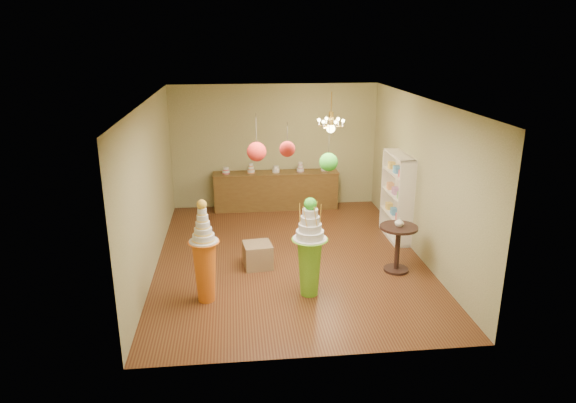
{
  "coord_description": "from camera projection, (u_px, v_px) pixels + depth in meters",
  "views": [
    {
      "loc": [
        -1.0,
        -9.03,
        4.08
      ],
      "look_at": [
        -0.02,
        0.0,
        1.13
      ],
      "focal_mm": 32.0,
      "sensor_mm": 36.0,
      "label": 1
    }
  ],
  "objects": [
    {
      "name": "pedestal_green",
      "position": [
        310.0,
        254.0,
        8.28
      ],
      "size": [
        0.58,
        0.58,
        1.67
      ],
      "rotation": [
        0.0,
        0.0,
        0.07
      ],
      "color": "#6EBE2A",
      "rests_on": "floor"
    },
    {
      "name": "ceiling",
      "position": [
        289.0,
        100.0,
        8.98
      ],
      "size": [
        6.5,
        6.5,
        0.0
      ],
      "primitive_type": "plane",
      "rotation": [
        3.14,
        0.0,
        0.0
      ],
      "color": "silver",
      "rests_on": "ground"
    },
    {
      "name": "round_table",
      "position": [
        398.0,
        242.0,
        9.17
      ],
      "size": [
        0.87,
        0.87,
        0.86
      ],
      "rotation": [
        0.0,
        0.0,
        0.37
      ],
      "color": "black",
      "rests_on": "floor"
    },
    {
      "name": "shelving_unit",
      "position": [
        397.0,
        196.0,
        10.62
      ],
      "size": [
        0.33,
        1.2,
        1.8
      ],
      "color": "silver",
      "rests_on": "floor"
    },
    {
      "name": "wall_left",
      "position": [
        151.0,
        187.0,
        9.19
      ],
      "size": [
        0.04,
        6.5,
        3.0
      ],
      "primitive_type": "cube",
      "color": "#949364",
      "rests_on": "ground"
    },
    {
      "name": "wall_front",
      "position": [
        318.0,
        253.0,
        6.37
      ],
      "size": [
        5.0,
        0.04,
        3.0
      ],
      "primitive_type": "cube",
      "color": "#949364",
      "rests_on": "ground"
    },
    {
      "name": "pom_green_mid",
      "position": [
        329.0,
        162.0,
        7.56
      ],
      "size": [
        0.27,
        0.27,
        0.83
      ],
      "color": "#383328",
      "rests_on": "ceiling"
    },
    {
      "name": "floor",
      "position": [
        289.0,
        257.0,
        9.91
      ],
      "size": [
        6.5,
        6.5,
        0.0
      ],
      "primitive_type": "plane",
      "color": "#512B16",
      "rests_on": "ground"
    },
    {
      "name": "pedestal_orange",
      "position": [
        205.0,
        263.0,
        8.1
      ],
      "size": [
        0.52,
        0.52,
        1.71
      ],
      "rotation": [
        0.0,
        0.0,
        0.16
      ],
      "color": "#D36318",
      "rests_on": "floor"
    },
    {
      "name": "pom_red_left",
      "position": [
        257.0,
        152.0,
        7.64
      ],
      "size": [
        0.29,
        0.29,
        0.72
      ],
      "color": "#383328",
      "rests_on": "ceiling"
    },
    {
      "name": "wall_right",
      "position": [
        420.0,
        179.0,
        9.7
      ],
      "size": [
        0.04,
        6.5,
        3.0
      ],
      "primitive_type": "cube",
      "color": "#949364",
      "rests_on": "ground"
    },
    {
      "name": "chandelier",
      "position": [
        331.0,
        126.0,
        10.56
      ],
      "size": [
        0.73,
        0.73,
        0.85
      ],
      "rotation": [
        0.0,
        0.0,
        -0.32
      ],
      "color": "#E3B350",
      "rests_on": "ceiling"
    },
    {
      "name": "sideboard",
      "position": [
        276.0,
        190.0,
        12.57
      ],
      "size": [
        3.04,
        0.54,
        1.16
      ],
      "color": "brown",
      "rests_on": "floor"
    },
    {
      "name": "burlap_riser",
      "position": [
        258.0,
        255.0,
        9.43
      ],
      "size": [
        0.56,
        0.56,
        0.46
      ],
      "primitive_type": "cube",
      "rotation": [
        0.0,
        0.0,
        0.12
      ],
      "color": "olive",
      "rests_on": "floor"
    },
    {
      "name": "wall_back",
      "position": [
        275.0,
        146.0,
        12.52
      ],
      "size": [
        5.0,
        0.04,
        3.0
      ],
      "primitive_type": "cube",
      "color": "#949364",
      "rests_on": "ground"
    },
    {
      "name": "vase",
      "position": [
        399.0,
        222.0,
        9.05
      ],
      "size": [
        0.18,
        0.18,
        0.16
      ],
      "primitive_type": "imported",
      "rotation": [
        0.0,
        0.0,
        -0.19
      ],
      "color": "silver",
      "rests_on": "round_table"
    },
    {
      "name": "pom_red_right",
      "position": [
        287.0,
        149.0,
        6.84
      ],
      "size": [
        0.21,
        0.21,
        0.47
      ],
      "color": "#383328",
      "rests_on": "ceiling"
    }
  ]
}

